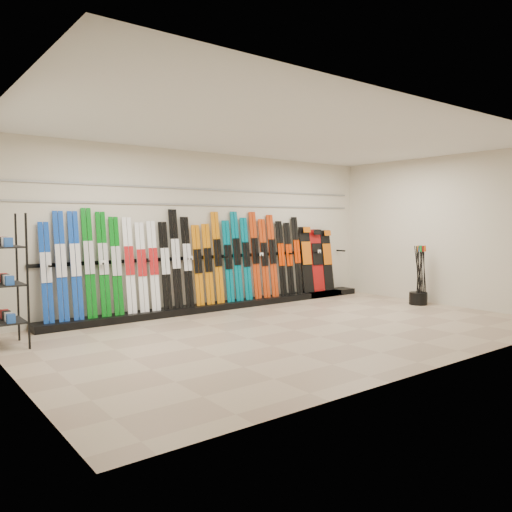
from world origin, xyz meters
TOP-DOWN VIEW (x-y plane):
  - floor at (0.00, 0.00)m, footprint 8.00×8.00m
  - back_wall at (0.00, 2.50)m, footprint 8.00×0.00m
  - left_wall at (-4.00, 0.00)m, footprint 0.00×5.00m
  - right_wall at (4.00, 0.00)m, footprint 0.00×5.00m
  - ceiling at (0.00, 0.00)m, footprint 8.00×8.00m
  - ski_rack_base at (0.22, 2.28)m, footprint 8.00×0.40m
  - skis at (-0.46, 2.34)m, footprint 5.37×0.25m
  - snowboards at (2.76, 2.35)m, footprint 0.93×0.22m
  - accessory_rack at (-3.75, 1.57)m, footprint 0.40×0.60m
  - pole_bin at (3.60, 0.26)m, footprint 0.36×0.36m
  - ski_poles at (3.62, 0.23)m, footprint 0.26×0.20m
  - slatwall_rail_0 at (0.00, 2.48)m, footprint 7.60×0.02m
  - slatwall_rail_1 at (0.00, 2.48)m, footprint 7.60×0.02m

SIDE VIEW (x-z plane):
  - floor at x=0.00m, z-range 0.00..0.00m
  - ski_rack_base at x=0.22m, z-range 0.00..0.12m
  - pole_bin at x=3.60m, z-range 0.00..0.25m
  - ski_poles at x=3.62m, z-range 0.02..1.20m
  - snowboards at x=2.76m, z-range 0.10..1.54m
  - accessory_rack at x=-3.75m, z-range 0.00..1.80m
  - skis at x=-0.46m, z-range 0.05..1.84m
  - back_wall at x=0.00m, z-range -2.50..5.50m
  - left_wall at x=-4.00m, z-range -1.00..4.00m
  - right_wall at x=4.00m, z-range -1.00..4.00m
  - slatwall_rail_0 at x=0.00m, z-range 1.98..2.02m
  - slatwall_rail_1 at x=0.00m, z-range 2.28..2.31m
  - ceiling at x=0.00m, z-range 3.00..3.00m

